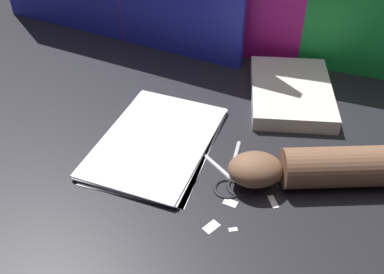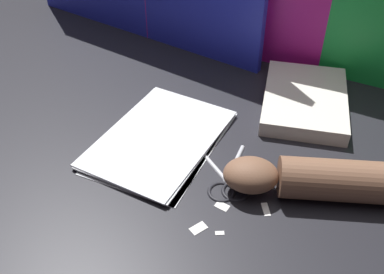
{
  "view_description": "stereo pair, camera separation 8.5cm",
  "coord_description": "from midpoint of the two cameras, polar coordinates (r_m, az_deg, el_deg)",
  "views": [
    {
      "loc": [
        0.22,
        -0.66,
        0.6
      ],
      "look_at": [
        0.04,
        -0.04,
        0.06
      ],
      "focal_mm": 42.0,
      "sensor_mm": 36.0,
      "label": 1
    },
    {
      "loc": [
        0.3,
        -0.63,
        0.6
      ],
      "look_at": [
        0.04,
        -0.04,
        0.06
      ],
      "focal_mm": 42.0,
      "sensor_mm": 36.0,
      "label": 2
    }
  ],
  "objects": [
    {
      "name": "scissors",
      "position": [
        0.84,
        7.34,
        -5.7
      ],
      "size": [
        0.15,
        0.16,
        0.01
      ],
      "color": "silver",
      "rests_on": "ground_plane"
    },
    {
      "name": "ground_plane",
      "position": [
        0.92,
        1.42,
        -1.08
      ],
      "size": [
        6.0,
        6.0,
        0.0
      ],
      "primitive_type": "plane",
      "color": "black"
    },
    {
      "name": "paper_scrap_far",
      "position": [
        0.81,
        12.35,
        -9.08
      ],
      "size": [
        0.02,
        0.03,
        0.0
      ],
      "color": "white",
      "rests_on": "ground_plane"
    },
    {
      "name": "paper_stack",
      "position": [
        0.93,
        -1.37,
        -0.36
      ],
      "size": [
        0.23,
        0.32,
        0.01
      ],
      "color": "white",
      "rests_on": "ground_plane"
    },
    {
      "name": "hand_forearm",
      "position": [
        0.84,
        18.78,
        -5.23
      ],
      "size": [
        0.34,
        0.18,
        0.08
      ],
      "color": "brown",
      "rests_on": "ground_plane"
    },
    {
      "name": "paper_scrap_near",
      "position": [
        0.77,
        6.77,
        -12.16
      ],
      "size": [
        0.02,
        0.01,
        0.0
      ],
      "color": "white",
      "rests_on": "ground_plane"
    },
    {
      "name": "book_closed",
      "position": [
        1.06,
        16.38,
        4.46
      ],
      "size": [
        0.23,
        0.29,
        0.03
      ],
      "color": "silver",
      "rests_on": "ground_plane"
    },
    {
      "name": "paper_scrap_mid",
      "position": [
        0.81,
        6.88,
        -8.83
      ],
      "size": [
        0.03,
        0.02,
        0.0
      ],
      "color": "white",
      "rests_on": "ground_plane"
    },
    {
      "name": "paper_scrap_side",
      "position": [
        0.77,
        4.04,
        -11.62
      ],
      "size": [
        0.03,
        0.03,
        0.0
      ],
      "color": "white",
      "rests_on": "ground_plane"
    },
    {
      "name": "backdrop_panel_right",
      "position": [
        1.13,
        22.7,
        15.41
      ],
      "size": [
        0.8,
        0.07,
        0.39
      ],
      "color": "green",
      "rests_on": "ground_plane"
    }
  ]
}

